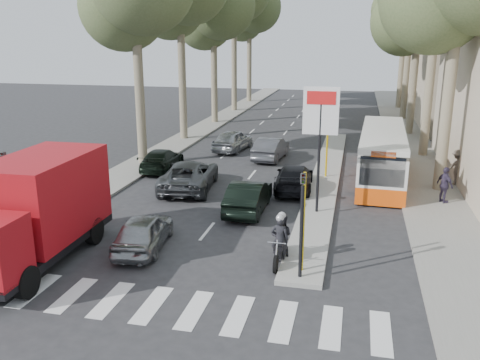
{
  "coord_description": "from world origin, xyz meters",
  "views": [
    {
      "loc": [
        4.72,
        -16.42,
        7.58
      ],
      "look_at": [
        -0.05,
        4.22,
        1.6
      ],
      "focal_mm": 38.0,
      "sensor_mm": 36.0,
      "label": 1
    }
  ],
  "objects_px": {
    "red_truck": "(35,209)",
    "city_bus": "(382,153)",
    "dark_hatchback": "(249,196)",
    "motorcycle": "(281,239)",
    "silver_hatchback": "(143,232)"
  },
  "relations": [
    {
      "from": "red_truck",
      "to": "city_bus",
      "type": "xyz_separation_m",
      "value": [
        12.02,
        13.69,
        -0.46
      ]
    },
    {
      "from": "motorcycle",
      "to": "silver_hatchback",
      "type": "bearing_deg",
      "value": -178.93
    },
    {
      "from": "red_truck",
      "to": "motorcycle",
      "type": "xyz_separation_m",
      "value": [
        8.22,
        1.86,
        -1.09
      ]
    },
    {
      "from": "silver_hatchback",
      "to": "motorcycle",
      "type": "height_order",
      "value": "motorcycle"
    },
    {
      "from": "city_bus",
      "to": "silver_hatchback",
      "type": "bearing_deg",
      "value": -124.5
    },
    {
      "from": "dark_hatchback",
      "to": "red_truck",
      "type": "xyz_separation_m",
      "value": [
        -6.04,
        -6.76,
        1.2
      ]
    },
    {
      "from": "red_truck",
      "to": "city_bus",
      "type": "relative_size",
      "value": 0.65
    },
    {
      "from": "silver_hatchback",
      "to": "red_truck",
      "type": "relative_size",
      "value": 0.57
    },
    {
      "from": "dark_hatchback",
      "to": "motorcycle",
      "type": "xyz_separation_m",
      "value": [
        2.18,
        -4.9,
        0.12
      ]
    },
    {
      "from": "dark_hatchback",
      "to": "motorcycle",
      "type": "relative_size",
      "value": 2.01
    },
    {
      "from": "red_truck",
      "to": "city_bus",
      "type": "height_order",
      "value": "red_truck"
    },
    {
      "from": "silver_hatchback",
      "to": "dark_hatchback",
      "type": "height_order",
      "value": "dark_hatchback"
    },
    {
      "from": "silver_hatchback",
      "to": "red_truck",
      "type": "height_order",
      "value": "red_truck"
    },
    {
      "from": "dark_hatchback",
      "to": "motorcycle",
      "type": "bearing_deg",
      "value": 113.52
    },
    {
      "from": "dark_hatchback",
      "to": "silver_hatchback",
      "type": "bearing_deg",
      "value": 59.09
    }
  ]
}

